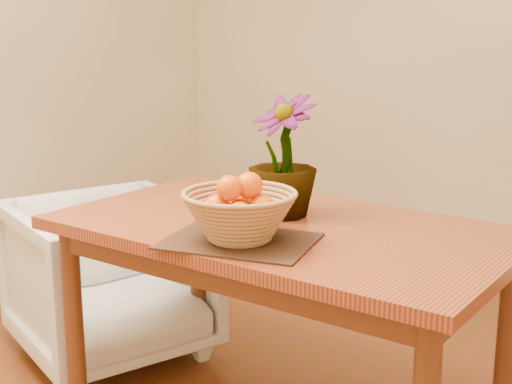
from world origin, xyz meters
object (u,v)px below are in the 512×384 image
Objects in this scene: wicker_basket at (240,217)px; potted_plant at (283,156)px; armchair at (110,271)px; table at (281,251)px.

potted_plant is (-0.06, 0.31, 0.12)m from wicker_basket.
wicker_basket reaches higher than armchair.
table reaches higher than armchair.
table is 0.99m from armchair.
table is at bearing -78.84° from armchair.
potted_plant is (-0.05, 0.08, 0.28)m from table.
armchair is (-0.95, 0.37, -0.46)m from wicker_basket.
table is 3.59× the size of potted_plant.
wicker_basket is 0.84× the size of potted_plant.
table is at bearing 93.33° from wicker_basket.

